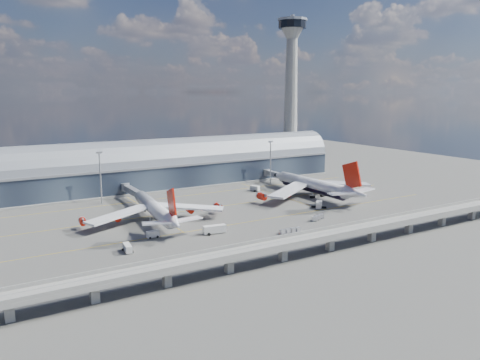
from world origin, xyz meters
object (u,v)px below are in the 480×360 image
service_truck_0 (127,248)px  service_truck_4 (255,188)px  service_truck_3 (319,205)px  airliner_left (156,209)px  service_truck_5 (145,202)px  service_truck_2 (214,229)px  cargo_train_0 (348,229)px  cargo_train_2 (318,218)px  floodlight_mast_left (100,176)px  service_truck_1 (153,234)px  floodlight_mast_right (271,161)px  cargo_train_1 (290,231)px  airliner_right (315,186)px  control_tower (291,95)px

service_truck_0 → service_truck_4: size_ratio=1.16×
service_truck_3 → service_truck_4: size_ratio=1.17×
airliner_left → service_truck_5: size_ratio=12.29×
service_truck_2 → cargo_train_0: service_truck_2 is taller
cargo_train_0 → service_truck_5: bearing=37.7°
airliner_left → cargo_train_2: (60.91, -31.97, -4.64)m
service_truck_0 → service_truck_5: service_truck_0 is taller
service_truck_0 → service_truck_5: (28.19, 62.63, -0.09)m
airliner_left → floodlight_mast_left: bearing=109.1°
service_truck_5 → service_truck_1: bearing=-157.8°
floodlight_mast_right → cargo_train_0: size_ratio=5.81×
service_truck_1 → service_truck_5: service_truck_1 is taller
service_truck_3 → cargo_train_2: size_ratio=0.79×
floodlight_mast_left → cargo_train_0: bearing=-53.0°
airliner_left → cargo_train_2: size_ratio=7.76×
cargo_train_1 → service_truck_4: bearing=-25.8°
floodlight_mast_left → service_truck_4: bearing=-9.5°
service_truck_1 → airliner_right: bearing=-77.7°
airliner_left → cargo_train_2: airliner_left is taller
floodlight_mast_left → service_truck_0: (-10.77, -75.96, -12.27)m
airliner_right → floodlight_mast_right: bearing=89.0°
floodlight_mast_right → service_truck_2: floodlight_mast_right is taller
airliner_left → service_truck_2: 30.55m
control_tower → service_truck_1: bearing=-144.9°
cargo_train_2 → control_tower: bearing=-9.3°
service_truck_1 → service_truck_4: bearing=-58.0°
floodlight_mast_left → airliner_right: bearing=-22.5°
floodlight_mast_left → service_truck_3: (85.65, -61.71, -11.99)m
service_truck_1 → service_truck_3: 83.52m
airliner_right → cargo_train_0: airliner_right is taller
airliner_right → service_truck_0: 116.06m
control_tower → floodlight_mast_left: bearing=-168.3°
airliner_right → service_truck_0: bearing=-163.4°
cargo_train_2 → floodlight_mast_right: bearing=1.6°
floodlight_mast_right → service_truck_1: size_ratio=5.59×
floodlight_mast_left → airliner_right: floodlight_mast_left is taller
control_tower → airliner_left: 151.32m
airliner_left → service_truck_2: size_ratio=6.96×
control_tower → service_truck_4: 84.89m
service_truck_0 → floodlight_mast_right: bearing=40.5°
floodlight_mast_left → cargo_train_0: (71.98, -95.67, -12.86)m
control_tower → service_truck_3: 113.94m
airliner_right → cargo_train_2: airliner_right is taller
airliner_left → service_truck_0: size_ratio=9.86×
control_tower → airliner_left: control_tower is taller
airliner_right → cargo_train_2: size_ratio=8.56×
service_truck_1 → service_truck_4: (78.32, 51.78, 0.17)m
service_truck_0 → cargo_train_2: service_truck_0 is taller
airliner_left → cargo_train_1: 57.22m
service_truck_0 → service_truck_4: service_truck_4 is taller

